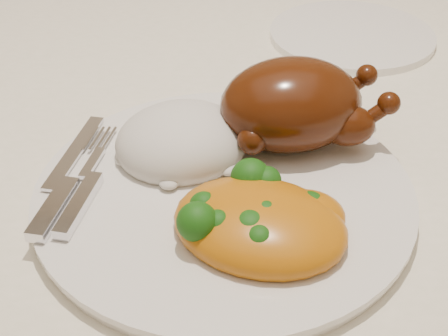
{
  "coord_description": "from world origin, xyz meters",
  "views": [
    {
      "loc": [
        0.09,
        -0.55,
        1.1
      ],
      "look_at": [
        0.08,
        -0.15,
        0.8
      ],
      "focal_mm": 50.0,
      "sensor_mm": 36.0,
      "label": 1
    }
  ],
  "objects_px": {
    "side_plate": "(352,35)",
    "roast_chicken": "(295,104)",
    "dinner_plate": "(224,194)",
    "dining_table": "(151,187)"
  },
  "relations": [
    {
      "from": "side_plate",
      "to": "roast_chicken",
      "type": "distance_m",
      "value": 0.27
    },
    {
      "from": "dinner_plate",
      "to": "dining_table",
      "type": "bearing_deg",
      "value": 119.58
    },
    {
      "from": "dinner_plate",
      "to": "roast_chicken",
      "type": "height_order",
      "value": "roast_chicken"
    },
    {
      "from": "dining_table",
      "to": "side_plate",
      "type": "relative_size",
      "value": 7.93
    },
    {
      "from": "dining_table",
      "to": "dinner_plate",
      "type": "distance_m",
      "value": 0.2
    },
    {
      "from": "dining_table",
      "to": "dinner_plate",
      "type": "xyz_separation_m",
      "value": [
        0.08,
        -0.15,
        0.11
      ]
    },
    {
      "from": "side_plate",
      "to": "roast_chicken",
      "type": "xyz_separation_m",
      "value": [
        -0.09,
        -0.25,
        0.05
      ]
    },
    {
      "from": "dinner_plate",
      "to": "roast_chicken",
      "type": "distance_m",
      "value": 0.1
    },
    {
      "from": "dining_table",
      "to": "roast_chicken",
      "type": "relative_size",
      "value": 9.81
    },
    {
      "from": "dining_table",
      "to": "roast_chicken",
      "type": "distance_m",
      "value": 0.23
    }
  ]
}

